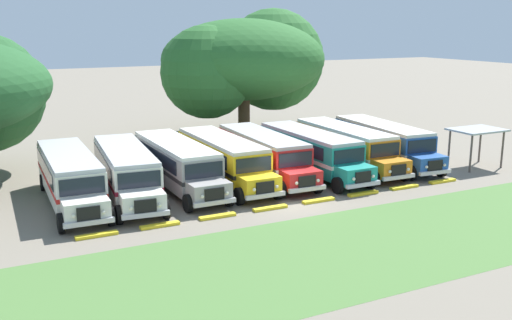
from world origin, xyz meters
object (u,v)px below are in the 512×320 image
(parked_bus_slot_0, at_px, (70,175))
(waiting_shelter, at_px, (477,133))
(parked_bus_slot_2, at_px, (177,163))
(parked_bus_slot_1, at_px, (126,170))
(broad_shade_tree, at_px, (244,62))
(parked_bus_slot_3, at_px, (224,158))
(parked_bus_slot_5, at_px, (311,150))
(parked_bus_slot_6, at_px, (346,145))
(parked_bus_slot_4, at_px, (264,153))
(parked_bus_slot_7, at_px, (384,141))

(parked_bus_slot_0, xyz_separation_m, waiting_shelter, (26.83, -4.03, 0.87))
(parked_bus_slot_2, bearing_deg, parked_bus_slot_0, -87.74)
(parked_bus_slot_0, distance_m, parked_bus_slot_2, 6.41)
(parked_bus_slot_1, height_order, broad_shade_tree, broad_shade_tree)
(parked_bus_slot_2, height_order, parked_bus_slot_3, same)
(parked_bus_slot_5, bearing_deg, parked_bus_slot_6, 97.16)
(parked_bus_slot_0, distance_m, parked_bus_slot_3, 9.45)
(parked_bus_slot_5, bearing_deg, parked_bus_slot_1, -91.47)
(parked_bus_slot_0, bearing_deg, parked_bus_slot_5, 90.31)
(parked_bus_slot_4, relative_size, parked_bus_slot_5, 1.00)
(parked_bus_slot_5, xyz_separation_m, waiting_shelter, (11.25, -3.69, 0.87))
(broad_shade_tree, bearing_deg, waiting_shelter, -62.69)
(broad_shade_tree, bearing_deg, parked_bus_slot_4, -110.65)
(parked_bus_slot_5, distance_m, parked_bus_slot_6, 3.19)
(parked_bus_slot_0, height_order, parked_bus_slot_6, same)
(parked_bus_slot_5, bearing_deg, parked_bus_slot_7, 92.09)
(parked_bus_slot_1, height_order, parked_bus_slot_2, same)
(parked_bus_slot_3, bearing_deg, broad_shade_tree, 149.75)
(parked_bus_slot_4, height_order, parked_bus_slot_7, same)
(parked_bus_slot_0, relative_size, waiting_shelter, 3.02)
(parked_bus_slot_0, bearing_deg, broad_shade_tree, 130.19)
(waiting_shelter, bearing_deg, parked_bus_slot_4, 163.25)
(parked_bus_slot_1, bearing_deg, parked_bus_slot_4, 98.09)
(parked_bus_slot_3, height_order, parked_bus_slot_4, same)
(parked_bus_slot_0, relative_size, parked_bus_slot_7, 0.99)
(broad_shade_tree, bearing_deg, parked_bus_slot_3, -120.42)
(waiting_shelter, bearing_deg, parked_bus_slot_3, 166.18)
(parked_bus_slot_0, relative_size, broad_shade_tree, 0.68)
(parked_bus_slot_2, bearing_deg, parked_bus_slot_1, -83.52)
(parked_bus_slot_1, height_order, parked_bus_slot_3, same)
(parked_bus_slot_5, bearing_deg, parked_bus_slot_2, -94.30)
(parked_bus_slot_6, bearing_deg, parked_bus_slot_3, -89.79)
(parked_bus_slot_3, distance_m, parked_bus_slot_7, 12.48)
(parked_bus_slot_0, xyz_separation_m, parked_bus_slot_3, (9.45, 0.24, 0.00))
(parked_bus_slot_5, relative_size, parked_bus_slot_7, 0.99)
(parked_bus_slot_3, distance_m, parked_bus_slot_5, 6.16)
(parked_bus_slot_4, xyz_separation_m, parked_bus_slot_5, (3.21, -0.66, 0.00))
(parked_bus_slot_2, distance_m, parked_bus_slot_3, 3.05)
(waiting_shelter, bearing_deg, parked_bus_slot_5, 161.85)
(parked_bus_slot_4, bearing_deg, parked_bus_slot_7, 89.59)
(parked_bus_slot_6, distance_m, waiting_shelter, 9.11)
(parked_bus_slot_0, bearing_deg, parked_bus_slot_7, 91.38)
(parked_bus_slot_4, bearing_deg, parked_bus_slot_3, -86.53)
(parked_bus_slot_5, distance_m, parked_bus_slot_7, 6.35)
(parked_bus_slot_1, height_order, waiting_shelter, parked_bus_slot_1)
(parked_bus_slot_0, xyz_separation_m, parked_bus_slot_2, (6.40, 0.29, 0.00))
(parked_bus_slot_3, xyz_separation_m, parked_bus_slot_6, (9.30, -0.17, 0.00))
(parked_bus_slot_1, distance_m, parked_bus_slot_2, 3.28)
(parked_bus_slot_3, height_order, parked_bus_slot_7, same)
(parked_bus_slot_7, relative_size, broad_shade_tree, 0.68)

